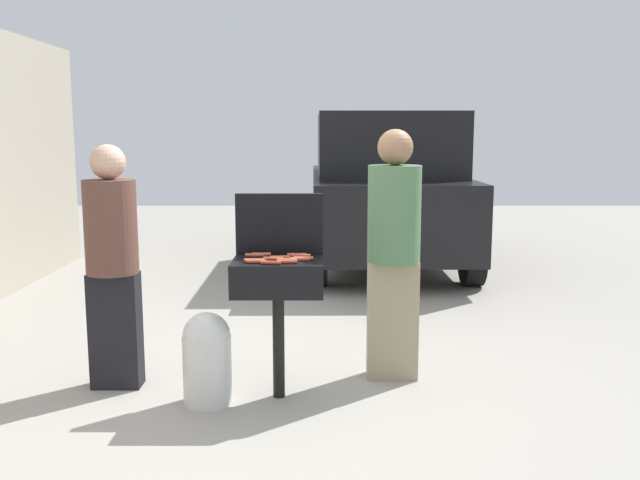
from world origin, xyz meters
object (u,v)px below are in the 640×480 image
object	(u,v)px
hot_dog_3	(259,254)
propane_tank	(205,357)
hot_dog_11	(301,258)
hot_dog_5	(295,255)
hot_dog_9	(285,262)
person_left	(110,258)
hot_dog_1	(254,262)
hot_dog_2	(252,260)
hot_dog_12	(269,263)
hot_dog_8	(285,260)
bbq_grill	(276,281)
parked_minivan	(381,188)
hot_dog_6	(299,256)
hot_dog_10	(271,259)
person_right	(392,246)
hot_dog_7	(253,255)
hot_dog_4	(278,257)
hot_dog_0	(298,259)

from	to	relation	value
hot_dog_3	propane_tank	world-z (taller)	hot_dog_3
hot_dog_11	hot_dog_5	bearing A→B (deg)	110.57
hot_dog_9	person_left	bearing A→B (deg)	164.88
hot_dog_1	hot_dog_11	world-z (taller)	same
hot_dog_2	person_left	xyz separation A→B (m)	(-1.01, 0.28, -0.04)
hot_dog_2	hot_dog_3	bearing A→B (deg)	82.83
hot_dog_12	hot_dog_3	bearing A→B (deg)	106.01
hot_dog_8	hot_dog_11	xyz separation A→B (m)	(0.11, 0.07, 0.00)
bbq_grill	hot_dog_2	bearing A→B (deg)	-150.78
parked_minivan	bbq_grill	bearing A→B (deg)	76.32
hot_dog_6	hot_dog_11	world-z (taller)	same
hot_dog_3	parked_minivan	world-z (taller)	parked_minivan
hot_dog_1	propane_tank	size ratio (longest dim) A/B	0.21
hot_dog_10	hot_dog_12	bearing A→B (deg)	-92.99
parked_minivan	person_right	bearing A→B (deg)	85.21
hot_dog_12	hot_dog_7	bearing A→B (deg)	115.01
hot_dog_1	hot_dog_8	distance (m)	0.20
hot_dog_5	hot_dog_4	bearing A→B (deg)	-138.53
bbq_grill	hot_dog_8	distance (m)	0.19
hot_dog_4	hot_dog_6	distance (m)	0.15
hot_dog_4	hot_dog_12	size ratio (longest dim) A/B	1.00
hot_dog_12	propane_tank	distance (m)	0.77
hot_dog_0	propane_tank	world-z (taller)	hot_dog_0
hot_dog_5	hot_dog_9	world-z (taller)	same
hot_dog_4	hot_dog_11	bearing A→B (deg)	-11.42
hot_dog_5	hot_dog_10	size ratio (longest dim) A/B	1.00
hot_dog_2	hot_dog_7	world-z (taller)	same
hot_dog_12	person_left	bearing A→B (deg)	162.06
hot_dog_1	propane_tank	bearing A→B (deg)	178.09
hot_dog_10	parked_minivan	size ratio (longest dim) A/B	0.03
hot_dog_5	hot_dog_7	size ratio (longest dim) A/B	1.00
hot_dog_10	hot_dog_8	bearing A→B (deg)	-32.01
hot_dog_12	person_left	size ratio (longest dim) A/B	0.08
hot_dog_11	hot_dog_4	bearing A→B (deg)	168.58
hot_dog_4	hot_dog_12	bearing A→B (deg)	-105.01
hot_dog_10	propane_tank	bearing A→B (deg)	-167.97
hot_dog_3	hot_dog_12	size ratio (longest dim) A/B	1.00
hot_dog_4	hot_dog_7	xyz separation A→B (m)	(-0.18, 0.08, 0.00)
hot_dog_6	person_left	world-z (taller)	person_left
hot_dog_1	person_left	bearing A→B (deg)	162.41
hot_dog_10	hot_dog_0	bearing A→B (deg)	-6.07
hot_dog_4	bbq_grill	bearing A→B (deg)	-122.60
hot_dog_7	hot_dog_10	bearing A→B (deg)	-43.66
hot_dog_0	hot_dog_9	distance (m)	0.12
hot_dog_0	hot_dog_5	world-z (taller)	same
hot_dog_11	propane_tank	size ratio (longest dim) A/B	0.21
hot_dog_0	hot_dog_8	size ratio (longest dim) A/B	1.00
hot_dog_10	parked_minivan	xyz separation A→B (m)	(1.17, 4.91, 0.07)
hot_dog_9	propane_tank	distance (m)	0.83
hot_dog_7	hot_dog_0	bearing A→B (deg)	-25.30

